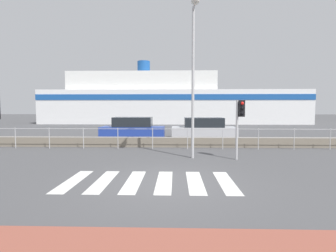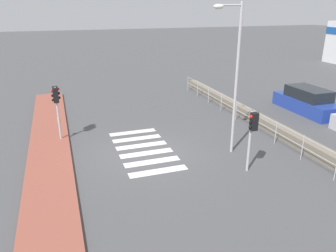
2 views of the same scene
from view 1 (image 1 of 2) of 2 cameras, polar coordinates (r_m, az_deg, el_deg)
ground_plane at (r=7.84m, az=-0.52°, el=-12.05°), size 160.00×160.00×0.00m
crosswalk at (r=7.87m, az=-4.16°, el=-11.96°), size 4.95×2.40×0.01m
seawall at (r=14.59m, az=0.52°, el=-3.51°), size 22.37×0.55×0.52m
harbor_fence at (r=13.67m, az=0.45°, el=-2.01°), size 20.17×0.04×1.12m
traffic_light_far at (r=11.21m, az=15.38°, el=2.09°), size 0.34×0.32×2.48m
streetlamp at (r=11.14m, az=5.57°, el=13.12°), size 0.32×1.27×6.37m
ferry_boat at (r=38.13m, az=-0.07°, el=5.22°), size 36.05×8.64×8.85m
parked_car_blue at (r=18.86m, az=-7.65°, el=-0.70°), size 4.49×1.74×1.50m
parked_car_silver at (r=18.71m, az=7.77°, el=-0.77°), size 4.51×1.78×1.47m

